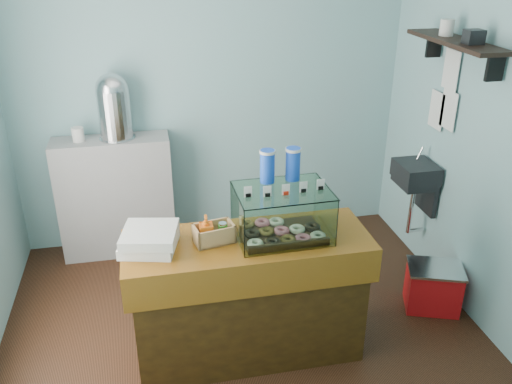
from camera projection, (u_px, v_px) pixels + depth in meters
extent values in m
plane|color=black|center=(242.00, 326.00, 4.09)|extent=(3.50, 3.50, 0.00)
cube|color=#7FB6B9|center=(210.00, 94.00, 4.82)|extent=(3.50, 0.04, 2.80)
cube|color=#7FB6B9|center=(306.00, 285.00, 2.17)|extent=(3.50, 0.04, 2.80)
cube|color=#7FB6B9|center=(484.00, 135.00, 3.82)|extent=(0.04, 3.00, 2.80)
cube|color=black|center=(416.00, 172.00, 4.49)|extent=(0.30, 0.35, 0.15)
cube|color=black|center=(427.00, 192.00, 4.60)|extent=(0.04, 0.30, 0.35)
cylinder|color=silver|center=(420.00, 154.00, 4.54)|extent=(0.02, 0.02, 0.12)
cylinder|color=silver|center=(411.00, 209.00, 4.64)|extent=(0.04, 0.04, 0.45)
cube|color=black|center=(456.00, 41.00, 3.80)|extent=(0.25, 1.00, 0.03)
cube|color=black|center=(495.00, 67.00, 3.50)|extent=(0.12, 0.03, 0.18)
cube|color=black|center=(434.00, 45.00, 4.21)|extent=(0.12, 0.03, 0.18)
cube|color=silver|center=(449.00, 110.00, 4.19)|extent=(0.01, 0.21, 0.30)
cube|color=silver|center=(437.00, 110.00, 4.36)|extent=(0.01, 0.21, 0.30)
cube|color=silver|center=(451.00, 70.00, 4.11)|extent=(0.01, 0.21, 0.30)
cube|color=#42290C|center=(248.00, 300.00, 3.69)|extent=(1.50, 0.56, 0.84)
cube|color=#461D09|center=(248.00, 243.00, 3.50)|extent=(1.60, 0.60, 0.06)
cube|color=#461D09|center=(256.00, 283.00, 3.30)|extent=(1.60, 0.04, 0.18)
cube|color=gray|center=(116.00, 197.00, 4.86)|extent=(1.00, 0.32, 1.10)
cube|color=#361C10|center=(282.00, 234.00, 3.53)|extent=(0.54, 0.39, 0.02)
torus|color=beige|center=(256.00, 244.00, 3.36)|extent=(0.10, 0.10, 0.03)
torus|color=black|center=(272.00, 242.00, 3.39)|extent=(0.10, 0.10, 0.03)
torus|color=brown|center=(287.00, 240.00, 3.41)|extent=(0.10, 0.10, 0.03)
torus|color=#E66C7D|center=(303.00, 238.00, 3.43)|extent=(0.10, 0.10, 0.03)
torus|color=beige|center=(318.00, 236.00, 3.45)|extent=(0.10, 0.10, 0.03)
torus|color=black|center=(251.00, 234.00, 3.48)|extent=(0.10, 0.10, 0.03)
torus|color=brown|center=(267.00, 232.00, 3.50)|extent=(0.10, 0.10, 0.03)
torus|color=#E66C7D|center=(282.00, 230.00, 3.52)|extent=(0.10, 0.10, 0.03)
torus|color=beige|center=(297.00, 228.00, 3.54)|extent=(0.10, 0.10, 0.03)
torus|color=black|center=(312.00, 227.00, 3.56)|extent=(0.10, 0.10, 0.03)
torus|color=brown|center=(247.00, 224.00, 3.59)|extent=(0.10, 0.10, 0.03)
torus|color=#E66C7D|center=(262.00, 223.00, 3.61)|extent=(0.10, 0.10, 0.03)
torus|color=beige|center=(277.00, 221.00, 3.63)|extent=(0.10, 0.10, 0.03)
cube|color=white|center=(292.00, 229.00, 3.28)|extent=(0.59, 0.02, 0.32)
cube|color=white|center=(274.00, 199.00, 3.65)|extent=(0.59, 0.02, 0.32)
cube|color=white|center=(237.00, 218.00, 3.41)|extent=(0.02, 0.43, 0.32)
cube|color=white|center=(325.00, 209.00, 3.53)|extent=(0.02, 0.43, 0.32)
cube|color=white|center=(283.00, 190.00, 3.40)|extent=(0.61, 0.45, 0.01)
cube|color=silver|center=(248.00, 192.00, 3.29)|extent=(0.05, 0.01, 0.07)
cube|color=black|center=(248.00, 195.00, 3.30)|extent=(0.03, 0.02, 0.02)
cube|color=silver|center=(267.00, 190.00, 3.31)|extent=(0.05, 0.01, 0.07)
cube|color=black|center=(267.00, 193.00, 3.32)|extent=(0.03, 0.02, 0.02)
cube|color=silver|center=(285.00, 188.00, 3.34)|extent=(0.05, 0.01, 0.07)
cube|color=red|center=(285.00, 192.00, 3.35)|extent=(0.03, 0.02, 0.02)
cube|color=silver|center=(303.00, 186.00, 3.36)|extent=(0.05, 0.01, 0.07)
cube|color=black|center=(303.00, 190.00, 3.37)|extent=(0.03, 0.02, 0.02)
cube|color=silver|center=(321.00, 185.00, 3.39)|extent=(0.05, 0.01, 0.07)
cube|color=black|center=(321.00, 188.00, 3.39)|extent=(0.03, 0.02, 0.02)
cylinder|color=blue|center=(267.00, 166.00, 3.46)|extent=(0.09, 0.09, 0.22)
cylinder|color=silver|center=(268.00, 152.00, 3.42)|extent=(0.10, 0.10, 0.02)
cylinder|color=blue|center=(293.00, 164.00, 3.50)|extent=(0.09, 0.09, 0.22)
cylinder|color=silver|center=(293.00, 149.00, 3.45)|extent=(0.10, 0.10, 0.02)
cube|color=tan|center=(214.00, 241.00, 3.46)|extent=(0.27, 0.20, 0.01)
cube|color=tan|center=(218.00, 238.00, 3.38)|extent=(0.25, 0.06, 0.12)
cube|color=tan|center=(211.00, 229.00, 3.49)|extent=(0.25, 0.06, 0.12)
cube|color=tan|center=(196.00, 237.00, 3.39)|extent=(0.04, 0.15, 0.12)
cube|color=tan|center=(231.00, 230.00, 3.48)|extent=(0.04, 0.15, 0.12)
imported|color=#D96014|center=(206.00, 229.00, 3.40)|extent=(0.10, 0.10, 0.19)
cylinder|color=#358D26|center=(223.00, 231.00, 3.46)|extent=(0.06, 0.06, 0.10)
cylinder|color=silver|center=(223.00, 224.00, 3.43)|extent=(0.05, 0.05, 0.01)
cube|color=silver|center=(149.00, 243.00, 3.38)|extent=(0.40, 0.40, 0.07)
cube|color=silver|center=(150.00, 235.00, 3.34)|extent=(0.39, 0.39, 0.07)
cylinder|color=silver|center=(118.00, 138.00, 4.64)|extent=(0.31, 0.31, 0.01)
cylinder|color=silver|center=(115.00, 114.00, 4.55)|extent=(0.27, 0.27, 0.42)
sphere|color=silver|center=(112.00, 89.00, 4.46)|extent=(0.27, 0.27, 0.27)
cube|color=red|center=(433.00, 288.00, 4.24)|extent=(0.47, 0.41, 0.35)
cube|color=silver|center=(436.00, 268.00, 4.16)|extent=(0.50, 0.44, 0.02)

